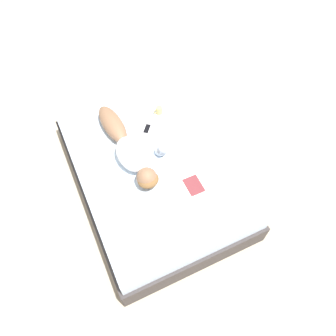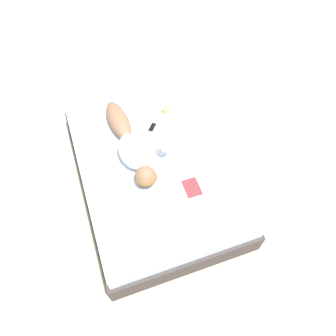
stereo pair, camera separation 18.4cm
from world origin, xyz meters
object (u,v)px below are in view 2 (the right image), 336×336
object	(u,v)px
coffee_mug	(166,110)
cell_phone	(152,127)
person	(131,145)
open_magazine	(203,184)

from	to	relation	value
coffee_mug	cell_phone	size ratio (longest dim) A/B	0.68
person	coffee_mug	world-z (taller)	person
person	cell_phone	world-z (taller)	person
open_magazine	coffee_mug	size ratio (longest dim) A/B	4.45
coffee_mug	open_magazine	bearing A→B (deg)	91.45
open_magazine	coffee_mug	distance (m)	1.02
open_magazine	cell_phone	xyz separation A→B (m)	(0.24, -0.86, 0.00)
person	open_magazine	size ratio (longest dim) A/B	2.55
coffee_mug	cell_phone	distance (m)	0.28
cell_phone	open_magazine	bearing A→B (deg)	145.30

